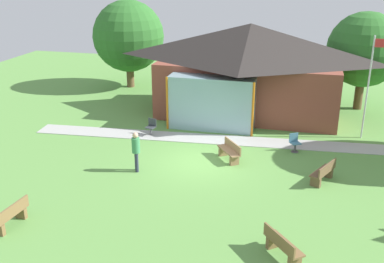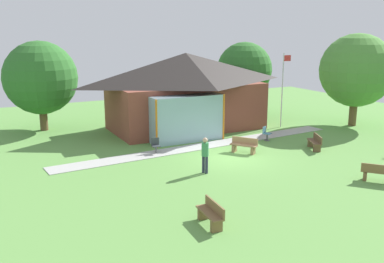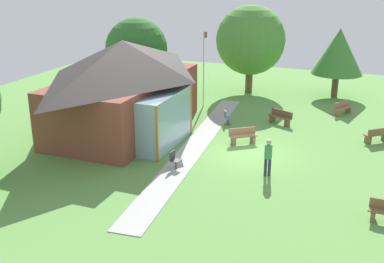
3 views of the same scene
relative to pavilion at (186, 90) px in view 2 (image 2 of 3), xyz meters
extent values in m
plane|color=#609947|center=(-0.99, -7.35, -2.68)|extent=(44.00, 44.00, 0.00)
cube|color=brown|center=(0.07, 0.15, -1.12)|extent=(9.92, 5.14, 3.12)
pyramid|color=#2D2826|center=(0.07, 0.15, 1.45)|extent=(10.92, 6.14, 2.03)
cube|color=#8CB2BF|center=(-1.42, -3.02, -1.28)|extent=(4.46, 1.20, 2.81)
cylinder|color=orange|center=(-3.65, -3.62, -1.28)|extent=(0.12, 0.12, 2.81)
cylinder|color=orange|center=(0.82, -3.62, -1.28)|extent=(0.12, 0.12, 2.81)
cube|color=#ADADA8|center=(-0.99, -4.57, -2.66)|extent=(18.32, 2.76, 0.03)
cylinder|color=silver|center=(6.19, -2.43, -0.13)|extent=(0.08, 0.08, 5.11)
cube|color=red|center=(6.49, -2.43, 2.08)|extent=(0.60, 0.02, 0.40)
cube|color=brown|center=(-5.93, -14.02, -2.23)|extent=(0.55, 1.53, 0.06)
cube|color=brown|center=(-5.97, -14.56, -2.48)|extent=(0.41, 0.19, 0.39)
cube|color=brown|center=(-5.89, -13.47, -2.48)|extent=(0.41, 0.19, 0.39)
cube|color=brown|center=(-5.74, -14.03, -2.02)|extent=(0.18, 1.50, 0.36)
cube|color=olive|center=(0.20, -6.84, -2.23)|extent=(1.25, 1.46, 0.06)
cube|color=olive|center=(0.53, -7.28, -2.48)|extent=(0.42, 0.37, 0.39)
cube|color=olive|center=(-0.13, -6.40, -2.48)|extent=(0.42, 0.37, 0.39)
cube|color=olive|center=(0.35, -6.73, -2.02)|extent=(0.95, 1.24, 0.36)
cube|color=brown|center=(3.04, -13.49, -2.23)|extent=(1.30, 1.43, 0.06)
cube|color=brown|center=(2.69, -13.06, -2.48)|extent=(0.41, 0.38, 0.39)
cube|color=brown|center=(2.90, -13.61, -2.02)|extent=(1.01, 1.19, 0.36)
cube|color=brown|center=(4.21, -8.01, -2.23)|extent=(1.05, 1.54, 0.06)
cube|color=brown|center=(3.97, -8.51, -2.48)|extent=(0.43, 0.32, 0.39)
cube|color=brown|center=(4.45, -7.52, -2.48)|extent=(0.43, 0.32, 0.39)
cube|color=brown|center=(4.38, -8.09, -2.02)|extent=(0.70, 1.38, 0.36)
cube|color=#33383D|center=(-4.18, -4.80, -2.24)|extent=(0.51, 0.51, 0.04)
cube|color=#33383D|center=(-4.15, -4.60, -2.02)|extent=(0.44, 0.11, 0.40)
cylinder|color=#4C4C51|center=(-4.18, -4.80, -2.47)|extent=(0.10, 0.10, 0.42)
cylinder|color=#4C4C51|center=(-4.18, -4.80, -2.67)|extent=(0.36, 0.36, 0.02)
cube|color=teal|center=(3.03, -5.15, -2.24)|extent=(0.60, 0.60, 0.04)
cube|color=teal|center=(2.93, -4.98, -2.02)|extent=(0.40, 0.26, 0.40)
cylinder|color=#4C4C51|center=(3.03, -5.15, -2.47)|extent=(0.10, 0.10, 0.42)
cylinder|color=#4C4C51|center=(3.03, -5.15, -2.67)|extent=(0.36, 0.36, 0.02)
cylinder|color=#2D3347|center=(-3.40, -8.85, -2.25)|extent=(0.14, 0.14, 0.85)
cylinder|color=#2D3347|center=(-3.32, -9.01, -2.25)|extent=(0.14, 0.14, 0.85)
cylinder|color=#3F8C59|center=(-3.36, -8.93, -1.50)|extent=(0.34, 0.34, 0.65)
sphere|color=#D8AD8C|center=(-3.36, -8.93, -1.06)|extent=(0.24, 0.24, 0.24)
cylinder|color=brown|center=(6.38, 2.59, -1.71)|extent=(0.50, 0.50, 1.95)
sphere|color=#2D6B28|center=(6.38, 2.59, 0.89)|extent=(4.32, 4.32, 4.32)
cylinder|color=brown|center=(-8.75, 4.01, -1.81)|extent=(0.52, 0.52, 1.74)
sphere|color=#2D6B28|center=(-8.75, 4.01, 0.87)|extent=(4.84, 4.84, 4.84)
cylinder|color=brown|center=(11.05, -4.32, -1.68)|extent=(0.53, 0.53, 2.01)
sphere|color=#4C8C38|center=(11.05, -4.32, 1.22)|extent=(5.06, 5.06, 5.06)
camera|label=1|loc=(3.27, -25.34, 5.68)|focal=42.72mm
camera|label=2|loc=(-12.93, -26.48, 4.05)|focal=41.17mm
camera|label=3|loc=(-22.68, -12.72, 6.22)|focal=43.91mm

